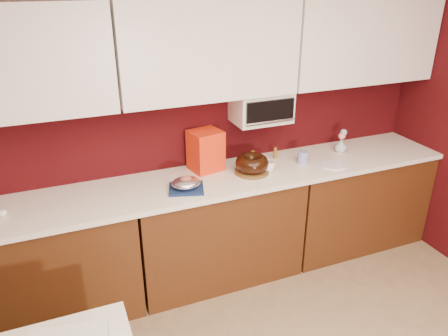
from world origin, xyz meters
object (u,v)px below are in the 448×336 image
pandoro_box (206,150)px  blue_jar (303,157)px  flower_vase (341,145)px  bundt_cake (252,163)px  coffee_mug (268,165)px  foil_ham_nest (186,183)px  toaster_oven (261,106)px

pandoro_box → blue_jar: (0.78, -0.19, -0.11)m
flower_vase → bundt_cake: bearing=-173.6°
coffee_mug → bundt_cake: bearing=169.3°
foil_ham_nest → pandoro_box: bearing=48.1°
toaster_oven → flower_vase: 0.87m
bundt_cake → flower_vase: bundt_cake is taller
bundt_cake → coffee_mug: (0.13, -0.02, -0.03)m
blue_jar → flower_vase: bearing=11.5°
toaster_oven → flower_vase: toaster_oven is taller
toaster_oven → coffee_mug: 0.47m
flower_vase → pandoro_box: bearing=175.4°
pandoro_box → toaster_oven: bearing=-13.8°
toaster_oven → bundt_cake: toaster_oven is taller
bundt_cake → foil_ham_nest: 0.58m
foil_ham_nest → toaster_oven: bearing=20.6°
pandoro_box → blue_jar: pandoro_box is taller
coffee_mug → foil_ham_nest: bearing=-174.8°
flower_vase → foil_ham_nest: bearing=-172.7°
toaster_oven → bundt_cake: size_ratio=1.71×
foil_ham_nest → flower_vase: size_ratio=1.70×
toaster_oven → blue_jar: (0.32, -0.17, -0.42)m
blue_jar → flower_vase: (0.44, 0.09, 0.01)m
bundt_cake → blue_jar: 0.47m
toaster_oven → coffee_mug: toaster_oven is taller
bundt_cake → coffee_mug: bundt_cake is taller
pandoro_box → coffee_mug: pandoro_box is taller
foil_ham_nest → flower_vase: flower_vase is taller
foil_ham_nest → pandoro_box: size_ratio=0.66×
bundt_cake → blue_jar: bearing=1.5°
bundt_cake → flower_vase: (0.91, 0.10, -0.02)m
pandoro_box → blue_jar: bearing=-25.4°
pandoro_box → flower_vase: bearing=-16.5°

